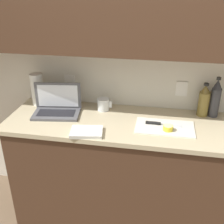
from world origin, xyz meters
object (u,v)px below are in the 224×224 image
(laptop, at_px, (57,106))
(paper_towel_roll, at_px, (37,89))
(bottle_green_soda, at_px, (215,99))
(measuring_cup, at_px, (103,104))
(knife, at_px, (158,124))
(cutting_board, at_px, (165,127))
(bottle_oil_tall, at_px, (204,101))
(lemon_half_cut, at_px, (168,128))

(laptop, distance_m, paper_towel_roll, 0.27)
(bottle_green_soda, xyz_separation_m, measuring_cup, (-0.86, -0.04, -0.10))
(knife, bearing_deg, bottle_green_soda, 30.53)
(bottle_green_soda, bearing_deg, measuring_cup, -177.01)
(measuring_cup, bearing_deg, cutting_board, -23.43)
(knife, distance_m, bottle_oil_tall, 0.42)
(paper_towel_roll, bearing_deg, bottle_green_soda, 1.26)
(bottle_green_soda, relative_size, paper_towel_roll, 1.18)
(lemon_half_cut, bearing_deg, knife, 136.45)
(cutting_board, xyz_separation_m, bottle_oil_tall, (0.28, 0.26, 0.12))
(bottle_green_soda, bearing_deg, paper_towel_roll, -178.74)
(bottle_green_soda, distance_m, bottle_oil_tall, 0.08)
(bottle_green_soda, distance_m, paper_towel_roll, 1.43)
(cutting_board, distance_m, bottle_oil_tall, 0.40)
(laptop, distance_m, lemon_half_cut, 0.88)
(cutting_board, relative_size, knife, 1.59)
(bottle_green_soda, height_order, paper_towel_roll, bottle_green_soda)
(knife, xyz_separation_m, bottle_green_soda, (0.42, 0.24, 0.13))
(cutting_board, bearing_deg, lemon_half_cut, -65.60)
(lemon_half_cut, distance_m, bottle_oil_tall, 0.41)
(lemon_half_cut, bearing_deg, bottle_green_soda, 41.86)
(bottle_green_soda, bearing_deg, bottle_oil_tall, 180.00)
(bottle_oil_tall, bearing_deg, measuring_cup, -176.70)
(lemon_half_cut, bearing_deg, laptop, 170.83)
(knife, bearing_deg, bottle_oil_tall, 36.09)
(cutting_board, relative_size, paper_towel_roll, 1.56)
(cutting_board, height_order, lemon_half_cut, lemon_half_cut)
(laptop, relative_size, bottle_green_soda, 1.23)
(cutting_board, height_order, measuring_cup, measuring_cup)
(paper_towel_roll, bearing_deg, knife, -11.49)
(bottle_oil_tall, bearing_deg, knife, -144.91)
(laptop, height_order, cutting_board, laptop)
(laptop, relative_size, bottle_oil_tall, 1.47)
(cutting_board, relative_size, lemon_half_cut, 6.04)
(cutting_board, height_order, bottle_green_soda, bottle_green_soda)
(measuring_cup, bearing_deg, knife, -23.35)
(lemon_half_cut, height_order, measuring_cup, measuring_cup)
(cutting_board, xyz_separation_m, knife, (-0.05, 0.02, 0.01))
(knife, height_order, bottle_oil_tall, bottle_oil_tall)
(knife, distance_m, bottle_green_soda, 0.50)
(cutting_board, bearing_deg, bottle_green_soda, 35.55)
(bottle_green_soda, bearing_deg, lemon_half_cut, -138.14)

